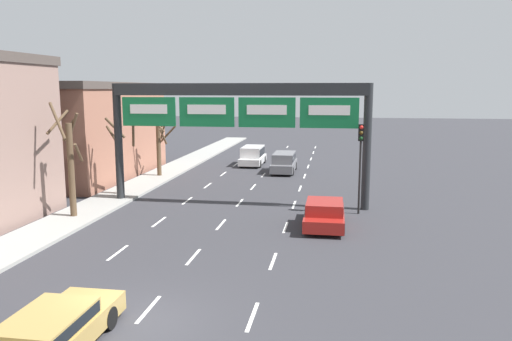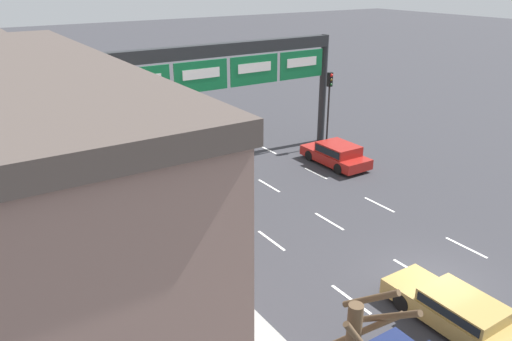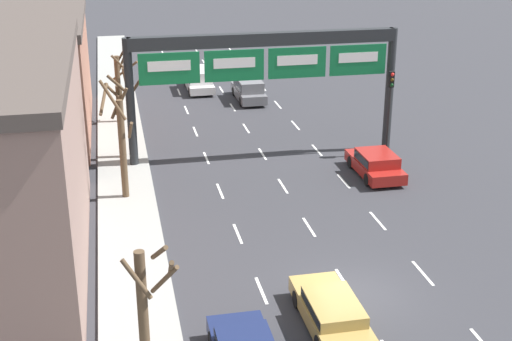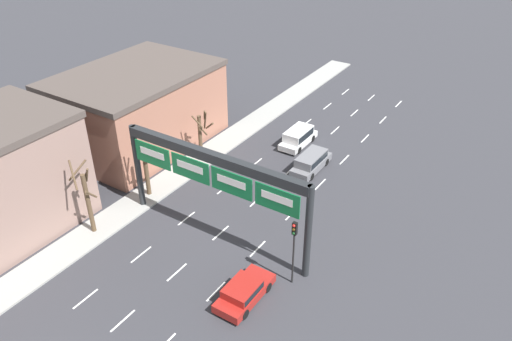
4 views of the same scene
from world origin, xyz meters
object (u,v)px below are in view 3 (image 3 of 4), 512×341
Objects in this scene: car_gold at (332,312)px; tree_bare_furthest at (122,115)px; suv_grey at (248,88)px; suv_white at (199,79)px; tree_bare_second at (147,306)px; traffic_light_near_gantry at (390,96)px; car_red at (376,163)px; tree_bare_third at (121,139)px; tree_bare_closest at (120,82)px; sign_gantry at (265,60)px.

tree_bare_furthest reaches higher than car_gold.
suv_white is at bearing 132.76° from suv_grey.
suv_white is 4.73m from suv_grey.
suv_grey is at bearing 73.55° from tree_bare_second.
tree_bare_second is 0.96× the size of tree_bare_furthest.
traffic_light_near_gantry is at bearing 50.65° from tree_bare_second.
tree_bare_furthest is at bearing -113.26° from suv_white.
traffic_light_near_gantry is (8.45, 16.34, 2.86)m from car_gold.
suv_grey reaches higher than car_red.
tree_bare_third is at bearing -119.76° from suv_grey.
tree_bare_closest is at bearing 88.76° from tree_bare_third.
suv_white is at bearing 66.74° from tree_bare_furthest.
car_red is at bearing 63.56° from car_gold.
tree_bare_second reaches higher than suv_white.
traffic_light_near_gantry is at bearing 58.78° from car_red.
car_red is 0.90× the size of traffic_light_near_gantry.
sign_gantry reaches higher than car_gold.
suv_white is 0.95× the size of tree_bare_furthest.
car_gold is at bearing -62.85° from tree_bare_third.
tree_bare_second is 20.43m from tree_bare_furthest.
sign_gantry is at bearing 67.86° from tree_bare_second.
tree_bare_closest is at bearing -129.78° from suv_white.
car_gold is 0.80× the size of tree_bare_third.
tree_bare_second is (0.03, -27.50, -0.04)m from tree_bare_closest.
tree_bare_third is at bearing -178.11° from car_red.
suv_white is 35.34m from tree_bare_second.
suv_white is 0.92× the size of tree_bare_closest.
tree_bare_closest is 12.91m from tree_bare_third.
car_gold is at bearing 14.84° from tree_bare_second.
sign_gantry reaches higher than tree_bare_closest.
suv_grey is 29.77m from car_gold.
tree_bare_third is (-8.07, -4.48, -2.51)m from sign_gantry.
traffic_light_near_gantry is at bearing -67.43° from suv_grey.
suv_white reaches higher than suv_grey.
tree_bare_furthest is at bearing 170.78° from traffic_light_near_gantry.
suv_white is 0.78× the size of tree_bare_third.
sign_gantry is 8.23m from car_red.
tree_bare_third is (-0.31, 14.60, 0.43)m from tree_bare_second.
tree_bare_furthest is at bearing 108.98° from car_gold.
suv_white is 0.95× the size of traffic_light_near_gantry.
tree_bare_second is (-6.32, -1.67, 2.07)m from car_gold.
sign_gantry is 3.09× the size of traffic_light_near_gantry.
tree_bare_third is 5.86m from tree_bare_furthest.
tree_bare_second is 14.61m from tree_bare_third.
traffic_light_near_gantry is at bearing -62.48° from suv_white.
tree_bare_closest is 1.03× the size of tree_bare_furthest.
sign_gantry is at bearing 171.33° from traffic_light_near_gantry.
car_red is at bearing -37.89° from sign_gantry.
traffic_light_near_gantry is 15.12m from tree_bare_furthest.
traffic_light_near_gantry is 15.46m from tree_bare_third.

